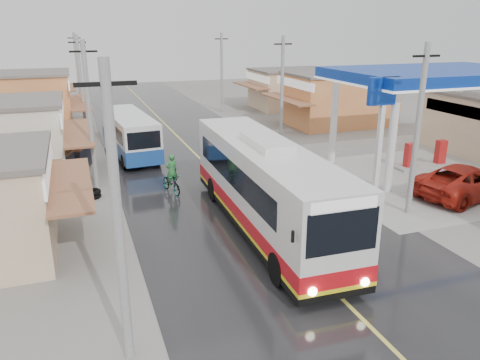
{
  "coord_description": "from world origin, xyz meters",
  "views": [
    {
      "loc": [
        -7.72,
        -17.13,
        8.65
      ],
      "look_at": [
        -1.03,
        1.72,
        2.04
      ],
      "focal_mm": 35.0,
      "sensor_mm": 36.0,
      "label": 1
    }
  ],
  "objects_px": {
    "jeepney": "(466,181)",
    "tricycle_far": "(56,168)",
    "cyclist": "(171,180)",
    "tricycle_near": "(76,158)",
    "tyre_stack": "(93,194)",
    "second_bus": "(130,134)",
    "coach_bus": "(265,186)"
  },
  "relations": [
    {
      "from": "tricycle_near",
      "to": "tricycle_far",
      "type": "bearing_deg",
      "value": -95.77
    },
    {
      "from": "tyre_stack",
      "to": "tricycle_near",
      "type": "bearing_deg",
      "value": 97.87
    },
    {
      "from": "coach_bus",
      "to": "jeepney",
      "type": "relative_size",
      "value": 2.16
    },
    {
      "from": "tricycle_far",
      "to": "cyclist",
      "type": "bearing_deg",
      "value": -10.84
    },
    {
      "from": "coach_bus",
      "to": "tricycle_near",
      "type": "bearing_deg",
      "value": 125.17
    },
    {
      "from": "tricycle_near",
      "to": "tyre_stack",
      "type": "xyz_separation_m",
      "value": [
        0.69,
        -4.99,
        -0.73
      ]
    },
    {
      "from": "tricycle_far",
      "to": "tyre_stack",
      "type": "relative_size",
      "value": 3.15
    },
    {
      "from": "coach_bus",
      "to": "tyre_stack",
      "type": "bearing_deg",
      "value": 138.21
    },
    {
      "from": "jeepney",
      "to": "tricycle_far",
      "type": "relative_size",
      "value": 2.24
    },
    {
      "from": "tyre_stack",
      "to": "coach_bus",
      "type": "bearing_deg",
      "value": -43.4
    },
    {
      "from": "tricycle_far",
      "to": "tricycle_near",
      "type": "bearing_deg",
      "value": 82.96
    },
    {
      "from": "second_bus",
      "to": "tricycle_near",
      "type": "xyz_separation_m",
      "value": [
        -3.66,
        -2.86,
        -0.61
      ]
    },
    {
      "from": "cyclist",
      "to": "tricycle_near",
      "type": "relative_size",
      "value": 0.87
    },
    {
      "from": "jeepney",
      "to": "tricycle_far",
      "type": "height_order",
      "value": "tricycle_far"
    },
    {
      "from": "coach_bus",
      "to": "tyre_stack",
      "type": "height_order",
      "value": "coach_bus"
    },
    {
      "from": "tyre_stack",
      "to": "cyclist",
      "type": "bearing_deg",
      "value": -8.32
    },
    {
      "from": "coach_bus",
      "to": "tricycle_near",
      "type": "height_order",
      "value": "coach_bus"
    },
    {
      "from": "second_bus",
      "to": "cyclist",
      "type": "distance_m",
      "value": 8.57
    },
    {
      "from": "second_bus",
      "to": "tyre_stack",
      "type": "bearing_deg",
      "value": -115.52
    },
    {
      "from": "tricycle_far",
      "to": "coach_bus",
      "type": "bearing_deg",
      "value": -27.75
    },
    {
      "from": "second_bus",
      "to": "tyre_stack",
      "type": "relative_size",
      "value": 10.19
    },
    {
      "from": "tricycle_far",
      "to": "second_bus",
      "type": "bearing_deg",
      "value": 66.09
    },
    {
      "from": "coach_bus",
      "to": "tricycle_near",
      "type": "relative_size",
      "value": 5.28
    },
    {
      "from": "jeepney",
      "to": "cyclist",
      "type": "xyz_separation_m",
      "value": [
        -14.57,
        5.79,
        -0.14
      ]
    },
    {
      "from": "coach_bus",
      "to": "second_bus",
      "type": "relative_size",
      "value": 1.5
    },
    {
      "from": "tricycle_near",
      "to": "tyre_stack",
      "type": "height_order",
      "value": "tricycle_near"
    },
    {
      "from": "cyclist",
      "to": "tyre_stack",
      "type": "xyz_separation_m",
      "value": [
        -4.1,
        0.6,
        -0.5
      ]
    },
    {
      "from": "cyclist",
      "to": "tyre_stack",
      "type": "distance_m",
      "value": 4.18
    },
    {
      "from": "jeepney",
      "to": "cyclist",
      "type": "relative_size",
      "value": 2.81
    },
    {
      "from": "jeepney",
      "to": "tyre_stack",
      "type": "xyz_separation_m",
      "value": [
        -18.67,
        6.39,
        -0.64
      ]
    },
    {
      "from": "tricycle_near",
      "to": "tyre_stack",
      "type": "bearing_deg",
      "value": -61.54
    },
    {
      "from": "coach_bus",
      "to": "second_bus",
      "type": "height_order",
      "value": "coach_bus"
    }
  ]
}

